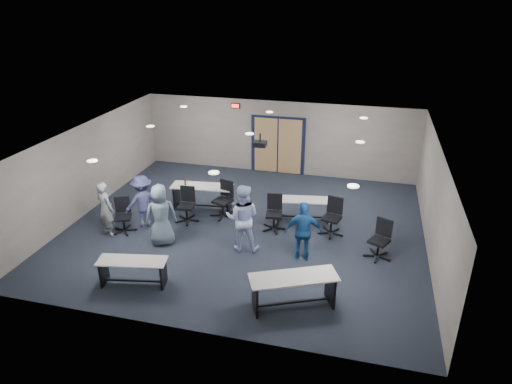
% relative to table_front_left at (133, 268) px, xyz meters
% --- Properties ---
extents(floor, '(10.00, 10.00, 0.00)m').
position_rel_table_front_left_xyz_m(floor, '(1.78, 3.33, -0.44)').
color(floor, black).
rests_on(floor, ground).
extents(back_wall, '(10.00, 0.04, 2.70)m').
position_rel_table_front_left_xyz_m(back_wall, '(1.78, 7.83, 0.91)').
color(back_wall, slate).
rests_on(back_wall, floor).
extents(front_wall, '(10.00, 0.04, 2.70)m').
position_rel_table_front_left_xyz_m(front_wall, '(1.78, -1.17, 0.91)').
color(front_wall, slate).
rests_on(front_wall, floor).
extents(left_wall, '(0.04, 9.00, 2.70)m').
position_rel_table_front_left_xyz_m(left_wall, '(-3.22, 3.33, 0.91)').
color(left_wall, slate).
rests_on(left_wall, floor).
extents(right_wall, '(0.04, 9.00, 2.70)m').
position_rel_table_front_left_xyz_m(right_wall, '(6.78, 3.33, 0.91)').
color(right_wall, slate).
rests_on(right_wall, floor).
extents(ceiling, '(10.00, 9.00, 0.04)m').
position_rel_table_front_left_xyz_m(ceiling, '(1.78, 3.33, 2.26)').
color(ceiling, white).
rests_on(ceiling, back_wall).
extents(double_door, '(2.00, 0.07, 2.20)m').
position_rel_table_front_left_xyz_m(double_door, '(1.78, 7.79, 0.61)').
color(double_door, black).
rests_on(double_door, back_wall).
extents(exit_sign, '(0.32, 0.07, 0.18)m').
position_rel_table_front_left_xyz_m(exit_sign, '(0.18, 7.77, 2.01)').
color(exit_sign, black).
rests_on(exit_sign, back_wall).
extents(ceiling_projector, '(0.35, 0.32, 0.37)m').
position_rel_table_front_left_xyz_m(ceiling_projector, '(2.08, 3.82, 1.96)').
color(ceiling_projector, black).
rests_on(ceiling_projector, ceiling).
extents(ceiling_can_lights, '(6.24, 5.74, 0.02)m').
position_rel_table_front_left_xyz_m(ceiling_can_lights, '(1.78, 3.58, 2.23)').
color(ceiling_can_lights, white).
rests_on(ceiling_can_lights, ceiling).
extents(table_front_left, '(1.66, 0.82, 0.64)m').
position_rel_table_front_left_xyz_m(table_front_left, '(0.00, 0.00, 0.00)').
color(table_front_left, beige).
rests_on(table_front_left, floor).
extents(table_front_right, '(1.98, 1.36, 0.76)m').
position_rel_table_front_left_xyz_m(table_front_right, '(3.74, 0.11, 0.08)').
color(table_front_right, beige).
rests_on(table_front_right, floor).
extents(table_back_left, '(1.96, 0.84, 1.06)m').
position_rel_table_front_left_xyz_m(table_back_left, '(0.14, 4.20, 0.10)').
color(table_back_left, beige).
rests_on(table_back_left, floor).
extents(table_back_right, '(1.70, 0.81, 0.66)m').
position_rel_table_front_left_xyz_m(table_back_right, '(3.31, 4.23, 0.01)').
color(table_back_right, beige).
rests_on(table_back_right, floor).
extents(chair_back_a, '(0.70, 0.70, 1.04)m').
position_rel_table_front_left_xyz_m(chair_back_a, '(-0.02, 3.27, 0.08)').
color(chair_back_a, black).
rests_on(chair_back_a, floor).
extents(chair_back_b, '(0.88, 0.88, 1.11)m').
position_rel_table_front_left_xyz_m(chair_back_b, '(0.93, 3.82, 0.12)').
color(chair_back_b, black).
rests_on(chair_back_b, floor).
extents(chair_back_c, '(0.73, 0.73, 1.03)m').
position_rel_table_front_left_xyz_m(chair_back_c, '(2.60, 3.40, 0.08)').
color(chair_back_c, black).
rests_on(chair_back_c, floor).
extents(chair_back_d, '(0.82, 0.82, 1.07)m').
position_rel_table_front_left_xyz_m(chair_back_d, '(4.21, 3.54, 0.09)').
color(chair_back_d, black).
rests_on(chair_back_d, floor).
extents(chair_loose_left, '(0.82, 0.82, 0.99)m').
position_rel_table_front_left_xyz_m(chair_loose_left, '(-1.50, 2.22, 0.06)').
color(chair_loose_left, black).
rests_on(chair_loose_left, floor).
extents(chair_loose_right, '(0.86, 0.86, 1.03)m').
position_rel_table_front_left_xyz_m(chair_loose_right, '(5.51, 2.61, 0.07)').
color(chair_loose_right, black).
rests_on(chair_loose_right, floor).
extents(person_gray, '(0.68, 0.58, 1.58)m').
position_rel_table_front_left_xyz_m(person_gray, '(-1.86, 1.99, 0.35)').
color(person_gray, '#8F959C').
rests_on(person_gray, floor).
extents(person_plaid, '(1.00, 0.89, 1.71)m').
position_rel_table_front_left_xyz_m(person_plaid, '(-0.15, 1.90, 0.42)').
color(person_plaid, slate).
rests_on(person_plaid, floor).
extents(person_lightblue, '(0.97, 0.80, 1.83)m').
position_rel_table_front_left_xyz_m(person_lightblue, '(2.03, 2.16, 0.47)').
color(person_lightblue, '#BFCCFD').
rests_on(person_lightblue, floor).
extents(person_navy, '(0.98, 0.54, 1.59)m').
position_rel_table_front_left_xyz_m(person_navy, '(3.64, 2.06, 0.36)').
color(person_navy, navy).
rests_on(person_navy, floor).
extents(person_back, '(1.15, 1.11, 1.58)m').
position_rel_table_front_left_xyz_m(person_back, '(-1.08, 2.67, 0.35)').
color(person_back, '#3C3F6D').
rests_on(person_back, floor).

